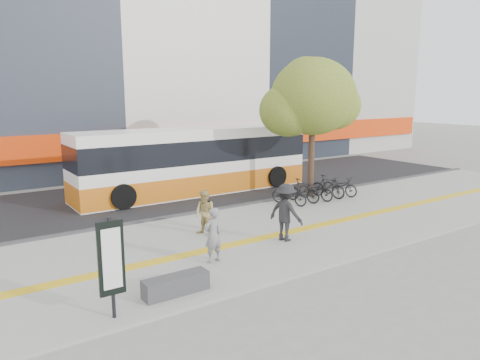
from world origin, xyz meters
TOP-DOWN VIEW (x-y plane):
  - ground at (0.00, 0.00)m, footprint 120.00×120.00m
  - sidewalk at (0.00, 1.50)m, footprint 40.00×7.00m
  - tactile_strip at (0.00, 1.00)m, footprint 40.00×0.45m
  - street at (0.00, 9.00)m, footprint 40.00×8.00m
  - curb at (0.00, 5.00)m, footprint 40.00×0.25m
  - bench at (-2.60, -1.20)m, footprint 1.60×0.45m
  - signboard at (-4.20, -1.51)m, footprint 0.55×0.10m
  - street_tree at (7.18, 4.82)m, footprint 4.40×3.80m
  - bus at (3.27, 8.50)m, footprint 11.52×2.73m
  - bicycle_row at (6.85, 4.00)m, footprint 4.11×1.84m
  - seated_woman at (-0.80, 0.09)m, footprint 0.62×0.46m
  - pedestrian_tan at (0.24, 2.32)m, footprint 0.79×0.89m
  - pedestrian_dark at (2.11, 0.41)m, footprint 1.01×1.35m

SIDE VIEW (x-z plane):
  - ground at x=0.00m, z-range 0.00..0.00m
  - street at x=0.00m, z-range 0.00..0.06m
  - sidewalk at x=0.00m, z-range 0.00..0.08m
  - curb at x=0.00m, z-range 0.00..0.14m
  - tactile_strip at x=0.00m, z-range 0.08..0.09m
  - bench at x=-2.60m, z-range 0.08..0.53m
  - bicycle_row at x=6.85m, z-range 0.05..1.06m
  - pedestrian_tan at x=0.24m, z-range 0.08..1.61m
  - seated_woman at x=-0.80m, z-range 0.08..1.65m
  - pedestrian_dark at x=2.11m, z-range 0.08..1.93m
  - signboard at x=-4.20m, z-range 0.27..2.47m
  - bus at x=3.27m, z-range -0.03..3.03m
  - street_tree at x=7.18m, z-range 1.36..7.67m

